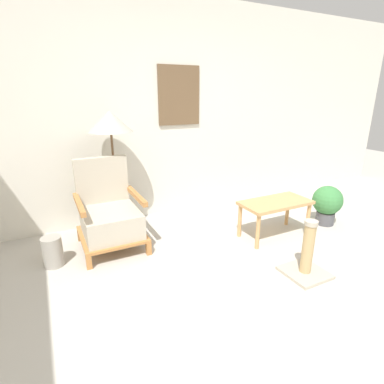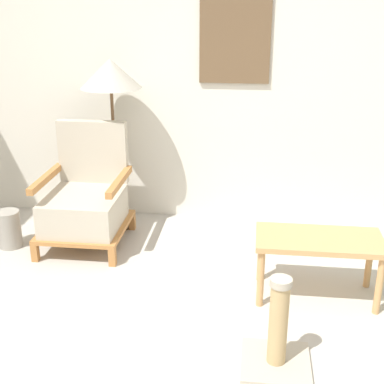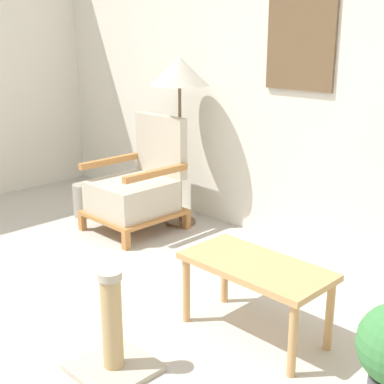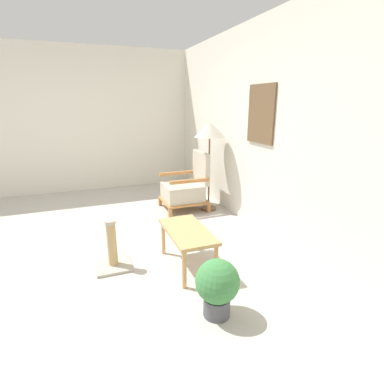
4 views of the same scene
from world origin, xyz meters
The scene contains 7 objects.
ground_plane centered at (0.00, 0.00, 0.00)m, with size 14.00×14.00×0.00m, color #B7B2A8.
wall_back centered at (0.00, 2.38, 1.35)m, with size 8.00×0.09×2.70m.
armchair centered at (-1.08, 1.72, 0.35)m, with size 0.64×0.69×0.93m.
floor_lamp centered at (-0.92, 2.06, 1.24)m, with size 0.48×0.48×1.40m.
coffee_table centered at (0.65, 1.12, 0.36)m, with size 0.80×0.41×0.42m.
vase centered at (-1.66, 1.57, 0.15)m, with size 0.18×0.18×0.30m, color #9E998E.
scratching_post centered at (0.38, 0.38, 0.17)m, with size 0.37×0.37×0.53m.
Camera 3 is at (2.25, -0.94, 1.60)m, focal length 50.00 mm.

